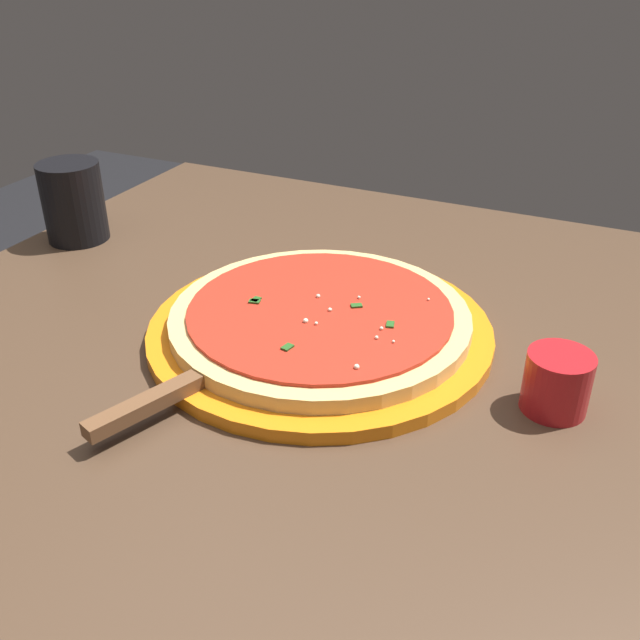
{
  "coord_description": "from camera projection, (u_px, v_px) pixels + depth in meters",
  "views": [
    {
      "loc": [
        0.57,
        0.33,
        1.17
      ],
      "look_at": [
        -0.03,
        0.04,
        0.79
      ],
      "focal_mm": 40.17,
      "sensor_mm": 36.0,
      "label": 1
    }
  ],
  "objects": [
    {
      "name": "serving_plate",
      "position": [
        320.0,
        330.0,
        0.78
      ],
      "size": [
        0.37,
        0.37,
        0.01
      ],
      "primitive_type": "cylinder",
      "color": "orange",
      "rests_on": "restaurant_table"
    },
    {
      "name": "restaurant_table",
      "position": [
        275.0,
        445.0,
        0.84
      ],
      "size": [
        0.98,
        0.89,
        0.77
      ],
      "color": "black",
      "rests_on": "ground_plane"
    },
    {
      "name": "pizza",
      "position": [
        320.0,
        317.0,
        0.77
      ],
      "size": [
        0.32,
        0.32,
        0.02
      ],
      "color": "#DBB26B",
      "rests_on": "serving_plate"
    },
    {
      "name": "cup_small_sauce",
      "position": [
        557.0,
        382.0,
        0.65
      ],
      "size": [
        0.06,
        0.06,
        0.06
      ],
      "primitive_type": "cylinder",
      "color": "#B2191E",
      "rests_on": "restaurant_table"
    },
    {
      "name": "cup_tall_drink",
      "position": [
        73.0,
        202.0,
        0.98
      ],
      "size": [
        0.08,
        0.08,
        0.11
      ],
      "primitive_type": "cylinder",
      "color": "black",
      "rests_on": "restaurant_table"
    },
    {
      "name": "pizza_server",
      "position": [
        189.0,
        385.0,
        0.66
      ],
      "size": [
        0.22,
        0.12,
        0.01
      ],
      "color": "silver",
      "rests_on": "serving_plate"
    }
  ]
}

